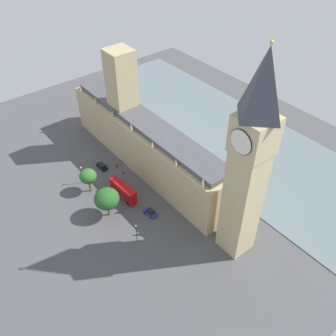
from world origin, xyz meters
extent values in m
plane|color=#4C4C4F|center=(0.00, 0.00, 0.00)|extent=(144.41, 144.41, 0.00)
cube|color=slate|center=(-35.02, 0.00, 0.12)|extent=(44.38, 129.97, 0.25)
cube|color=tan|center=(-2.00, 0.00, 7.98)|extent=(11.97, 70.43, 15.96)
cube|color=tan|center=(-2.00, -12.68, 18.08)|extent=(7.75, 7.75, 36.15)
cube|color=#4C4C54|center=(-2.00, 0.00, 16.76)|extent=(9.10, 67.61, 1.60)
cone|color=tan|center=(3.59, -31.69, 17.16)|extent=(1.20, 1.20, 2.40)
cone|color=tan|center=(3.59, -21.13, 17.31)|extent=(1.20, 1.20, 2.70)
cone|color=tan|center=(3.59, -10.56, 17.20)|extent=(1.20, 1.20, 2.47)
cone|color=tan|center=(3.59, 0.00, 17.46)|extent=(1.20, 1.20, 3.01)
cone|color=tan|center=(3.59, 10.56, 17.08)|extent=(1.20, 1.20, 2.24)
cone|color=tan|center=(3.59, 21.13, 17.12)|extent=(1.20, 1.20, 2.31)
cone|color=tan|center=(3.59, 31.69, 17.54)|extent=(1.20, 1.20, 3.17)
cube|color=tan|center=(-0.08, 41.77, 15.78)|extent=(7.20, 7.20, 31.57)
cube|color=tan|center=(-0.08, 41.77, 36.05)|extent=(7.92, 7.92, 8.95)
cylinder|color=silver|center=(4.03, 41.77, 36.05)|extent=(0.25, 5.47, 5.47)
torus|color=black|center=(4.03, 41.77, 36.05)|extent=(0.24, 5.71, 5.71)
cylinder|color=silver|center=(-0.08, 37.66, 36.05)|extent=(5.47, 0.25, 5.47)
torus|color=black|center=(-0.08, 37.66, 36.05)|extent=(5.71, 0.24, 5.71)
pyramid|color=#383D47|center=(-0.08, 41.77, 47.78)|extent=(7.92, 7.92, 14.52)
sphere|color=gold|center=(-0.08, 41.77, 55.44)|extent=(0.80, 0.80, 0.80)
cube|color=black|center=(11.23, -8.01, 0.72)|extent=(2.11, 4.39, 0.75)
cube|color=black|center=(11.21, -7.80, 1.42)|extent=(1.66, 2.51, 0.65)
cylinder|color=black|center=(12.13, -9.29, 0.34)|extent=(0.31, 0.70, 0.68)
cylinder|color=black|center=(10.59, -9.44, 0.34)|extent=(0.31, 0.70, 0.68)
cylinder|color=black|center=(11.87, -6.58, 0.34)|extent=(0.31, 0.70, 0.68)
cylinder|color=black|center=(10.33, -6.73, 0.34)|extent=(0.31, 0.70, 0.68)
cube|color=#B20C0F|center=(13.05, 7.88, 2.65)|extent=(3.17, 10.64, 4.20)
cube|color=black|center=(13.05, 7.88, 2.73)|extent=(3.20, 10.24, 0.70)
cylinder|color=black|center=(14.43, 4.29, 0.55)|extent=(0.42, 1.12, 1.10)
cylinder|color=black|center=(12.14, 4.14, 0.55)|extent=(0.42, 1.12, 1.10)
cylinder|color=black|center=(13.96, 11.62, 0.55)|extent=(0.42, 1.12, 1.10)
cylinder|color=black|center=(11.67, 11.47, 0.55)|extent=(0.42, 1.12, 1.10)
cube|color=navy|center=(11.09, 18.82, 0.72)|extent=(2.33, 4.56, 0.75)
cube|color=black|center=(11.06, 19.04, 1.42)|extent=(1.82, 2.61, 0.65)
cylinder|color=black|center=(12.08, 17.52, 0.34)|extent=(0.32, 0.70, 0.68)
cylinder|color=black|center=(10.40, 17.33, 0.34)|extent=(0.32, 0.70, 0.68)
cylinder|color=black|center=(11.77, 20.31, 0.34)|extent=(0.32, 0.70, 0.68)
cylinder|color=black|center=(10.09, 20.12, 0.34)|extent=(0.32, 0.70, 0.68)
cylinder|color=navy|center=(7.18, -1.17, 0.64)|extent=(0.43, 0.43, 1.27)
sphere|color=tan|center=(7.18, -1.17, 1.40)|extent=(0.25, 0.25, 0.25)
cube|color=#336B60|center=(6.91, -1.17, 0.70)|extent=(0.10, 0.30, 0.23)
cylinder|color=maroon|center=(7.23, -5.34, 0.70)|extent=(0.57, 0.57, 1.39)
sphere|color=tan|center=(7.23, -5.34, 1.53)|extent=(0.27, 0.27, 0.27)
cube|color=maroon|center=(6.95, -5.27, 0.77)|extent=(0.18, 0.34, 0.25)
cylinder|color=brown|center=(20.56, 11.46, 1.93)|extent=(0.56, 0.56, 3.87)
ellipsoid|color=#235623|center=(20.56, 11.46, 6.54)|extent=(7.14, 7.14, 6.07)
cylinder|color=brown|center=(19.69, -0.78, 2.05)|extent=(0.56, 0.56, 4.11)
ellipsoid|color=#2D6628|center=(19.69, -0.78, 6.08)|extent=(5.24, 5.24, 4.46)
cylinder|color=black|center=(19.64, -5.35, 3.05)|extent=(0.18, 0.18, 6.11)
sphere|color=#F2EAC6|center=(19.64, -5.35, 6.39)|extent=(0.56, 0.56, 0.56)
cylinder|color=black|center=(19.85, 24.73, 3.12)|extent=(0.18, 0.18, 6.25)
sphere|color=#F2EAC6|center=(19.85, 24.73, 6.53)|extent=(0.56, 0.56, 0.56)
camera|label=1|loc=(52.67, 78.87, 79.73)|focal=39.20mm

